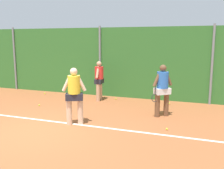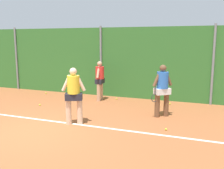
{
  "view_description": "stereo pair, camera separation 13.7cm",
  "coord_description": "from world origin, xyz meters",
  "px_view_note": "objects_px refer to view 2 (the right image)",
  "views": [
    {
      "loc": [
        4.65,
        -6.04,
        2.69
      ],
      "look_at": [
        1.52,
        2.74,
        1.06
      ],
      "focal_mm": 40.87,
      "sensor_mm": 36.0,
      "label": 1
    },
    {
      "loc": [
        4.78,
        -5.99,
        2.69
      ],
      "look_at": [
        1.52,
        2.74,
        1.06
      ],
      "focal_mm": 40.87,
      "sensor_mm": 36.0,
      "label": 2
    }
  ],
  "objects_px": {
    "tennis_ball_0": "(46,93)",
    "player_backcourt_far": "(100,79)",
    "player_midcourt": "(162,88)",
    "tennis_ball_5": "(166,129)",
    "tennis_ball_6": "(40,105)",
    "player_foreground_near": "(74,93)",
    "tennis_ball_7": "(170,104)",
    "tennis_ball_3": "(117,99)"
  },
  "relations": [
    {
      "from": "player_foreground_near",
      "to": "tennis_ball_3",
      "type": "height_order",
      "value": "player_foreground_near"
    },
    {
      "from": "tennis_ball_6",
      "to": "tennis_ball_7",
      "type": "bearing_deg",
      "value": 22.81
    },
    {
      "from": "tennis_ball_0",
      "to": "tennis_ball_5",
      "type": "height_order",
      "value": "same"
    },
    {
      "from": "player_midcourt",
      "to": "tennis_ball_0",
      "type": "bearing_deg",
      "value": -56.76
    },
    {
      "from": "tennis_ball_7",
      "to": "player_backcourt_far",
      "type": "bearing_deg",
      "value": -173.66
    },
    {
      "from": "player_backcourt_far",
      "to": "tennis_ball_6",
      "type": "height_order",
      "value": "player_backcourt_far"
    },
    {
      "from": "tennis_ball_7",
      "to": "tennis_ball_5",
      "type": "bearing_deg",
      "value": -84.17
    },
    {
      "from": "player_backcourt_far",
      "to": "tennis_ball_7",
      "type": "distance_m",
      "value": 3.24
    },
    {
      "from": "tennis_ball_0",
      "to": "tennis_ball_3",
      "type": "bearing_deg",
      "value": 1.23
    },
    {
      "from": "player_midcourt",
      "to": "tennis_ball_5",
      "type": "xyz_separation_m",
      "value": [
        0.38,
        -1.38,
        -1.01
      ]
    },
    {
      "from": "player_foreground_near",
      "to": "tennis_ball_0",
      "type": "distance_m",
      "value": 5.27
    },
    {
      "from": "player_foreground_near",
      "to": "tennis_ball_6",
      "type": "bearing_deg",
      "value": -55.54
    },
    {
      "from": "player_backcourt_far",
      "to": "tennis_ball_6",
      "type": "bearing_deg",
      "value": -52.44
    },
    {
      "from": "tennis_ball_3",
      "to": "tennis_ball_0",
      "type": "bearing_deg",
      "value": -178.77
    },
    {
      "from": "player_midcourt",
      "to": "tennis_ball_6",
      "type": "distance_m",
      "value": 5.1
    },
    {
      "from": "player_backcourt_far",
      "to": "tennis_ball_7",
      "type": "xyz_separation_m",
      "value": [
        3.08,
        0.34,
        -0.96
      ]
    },
    {
      "from": "player_midcourt",
      "to": "tennis_ball_7",
      "type": "xyz_separation_m",
      "value": [
        0.05,
        1.86,
        -1.01
      ]
    },
    {
      "from": "player_foreground_near",
      "to": "tennis_ball_0",
      "type": "bearing_deg",
      "value": -68.48
    },
    {
      "from": "player_midcourt",
      "to": "tennis_ball_3",
      "type": "bearing_deg",
      "value": -79.06
    },
    {
      "from": "player_midcourt",
      "to": "tennis_ball_7",
      "type": "relative_size",
      "value": 28.07
    },
    {
      "from": "player_backcourt_far",
      "to": "tennis_ball_3",
      "type": "height_order",
      "value": "player_backcourt_far"
    },
    {
      "from": "player_backcourt_far",
      "to": "tennis_ball_3",
      "type": "bearing_deg",
      "value": 117.24
    },
    {
      "from": "player_backcourt_far",
      "to": "tennis_ball_7",
      "type": "relative_size",
      "value": 26.81
    },
    {
      "from": "player_midcourt",
      "to": "tennis_ball_0",
      "type": "relative_size",
      "value": 28.07
    },
    {
      "from": "player_foreground_near",
      "to": "player_midcourt",
      "type": "bearing_deg",
      "value": -167.11
    },
    {
      "from": "player_midcourt",
      "to": "player_backcourt_far",
      "type": "bearing_deg",
      "value": -66.66
    },
    {
      "from": "player_midcourt",
      "to": "tennis_ball_5",
      "type": "relative_size",
      "value": 28.07
    },
    {
      "from": "tennis_ball_0",
      "to": "tennis_ball_7",
      "type": "distance_m",
      "value": 6.2
    },
    {
      "from": "player_foreground_near",
      "to": "tennis_ball_3",
      "type": "relative_size",
      "value": 27.85
    },
    {
      "from": "player_backcourt_far",
      "to": "tennis_ball_6",
      "type": "distance_m",
      "value": 2.81
    },
    {
      "from": "player_foreground_near",
      "to": "tennis_ball_6",
      "type": "relative_size",
      "value": 27.85
    },
    {
      "from": "tennis_ball_5",
      "to": "player_foreground_near",
      "type": "bearing_deg",
      "value": -171.17
    },
    {
      "from": "tennis_ball_5",
      "to": "tennis_ball_0",
      "type": "bearing_deg",
      "value": 153.7
    },
    {
      "from": "player_foreground_near",
      "to": "tennis_ball_5",
      "type": "distance_m",
      "value": 3.08
    },
    {
      "from": "player_foreground_near",
      "to": "player_midcourt",
      "type": "relative_size",
      "value": 0.99
    },
    {
      "from": "tennis_ball_7",
      "to": "tennis_ball_0",
      "type": "bearing_deg",
      "value": -179.85
    },
    {
      "from": "player_backcourt_far",
      "to": "tennis_ball_0",
      "type": "distance_m",
      "value": 3.28
    },
    {
      "from": "player_foreground_near",
      "to": "tennis_ball_7",
      "type": "xyz_separation_m",
      "value": [
        2.55,
        3.69,
        -1.0
      ]
    },
    {
      "from": "tennis_ball_5",
      "to": "tennis_ball_7",
      "type": "xyz_separation_m",
      "value": [
        -0.33,
        3.24,
        0.0
      ]
    },
    {
      "from": "player_midcourt",
      "to": "tennis_ball_6",
      "type": "bearing_deg",
      "value": -37.1
    },
    {
      "from": "player_backcourt_far",
      "to": "tennis_ball_5",
      "type": "bearing_deg",
      "value": 44.96
    },
    {
      "from": "tennis_ball_0",
      "to": "player_backcourt_far",
      "type": "bearing_deg",
      "value": -5.97
    }
  ]
}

